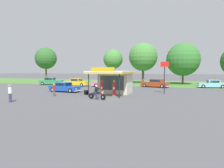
{
  "coord_description": "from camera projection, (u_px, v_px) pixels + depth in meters",
  "views": [
    {
      "loc": [
        8.15,
        -21.99,
        3.26
      ],
      "look_at": [
        -0.39,
        3.96,
        1.4
      ],
      "focal_mm": 33.18,
      "sensor_mm": 36.0,
      "label": 1
    }
  ],
  "objects": [
    {
      "name": "ground_plane",
      "position": [
        104.0,
        99.0,
        23.6
      ],
      "size": [
        300.0,
        300.0,
        0.0
      ],
      "primitive_type": "plane",
      "color": "#4C4C51"
    },
    {
      "name": "motorcycle_with_rider",
      "position": [
        97.0,
        93.0,
        22.92
      ],
      "size": [
        2.25,
        0.9,
        1.58
      ],
      "color": "black",
      "rests_on": "ground"
    },
    {
      "name": "gas_pump_nearside",
      "position": [
        102.0,
        89.0,
        26.16
      ],
      "size": [
        0.44,
        0.44,
        2.0
      ],
      "color": "slate",
      "rests_on": "ground"
    },
    {
      "name": "bystander_standing_back_lot",
      "position": [
        54.0,
        90.0,
        25.68
      ],
      "size": [
        0.34,
        0.34,
        1.54
      ],
      "color": "brown",
      "rests_on": "ground"
    },
    {
      "name": "tree_oak_far_left",
      "position": [
        143.0,
        57.0,
        49.96
      ],
      "size": [
        6.86,
        6.86,
        9.86
      ],
      "color": "brown",
      "rests_on": "ground"
    },
    {
      "name": "roadside_pole_sign",
      "position": [
        164.0,
        72.0,
        28.19
      ],
      "size": [
        1.1,
        0.12,
        4.39
      ],
      "color": "black",
      "rests_on": "ground"
    },
    {
      "name": "bystander_admiring_sedan",
      "position": [
        117.0,
        84.0,
        34.59
      ],
      "size": [
        0.34,
        0.34,
        1.63
      ],
      "color": "black",
      "rests_on": "ground"
    },
    {
      "name": "parked_car_back_row_far_right",
      "position": [
        212.0,
        84.0,
        37.66
      ],
      "size": [
        5.03,
        2.34,
        1.45
      ],
      "color": "#7AC6D1",
      "rests_on": "ground"
    },
    {
      "name": "gas_pump_offside",
      "position": [
        114.0,
        89.0,
        25.65
      ],
      "size": [
        0.44,
        0.44,
        2.0
      ],
      "color": "slate",
      "rests_on": "ground"
    },
    {
      "name": "grass_verge_strip",
      "position": [
        146.0,
        83.0,
        52.03
      ],
      "size": [
        120.0,
        24.0,
        0.01
      ],
      "primitive_type": "cube",
      "color": "#477A33",
      "rests_on": "ground"
    },
    {
      "name": "tree_oak_right",
      "position": [
        113.0,
        60.0,
        51.54
      ],
      "size": [
        4.87,
        4.87,
        8.38
      ],
      "color": "brown",
      "rests_on": "ground"
    },
    {
      "name": "parked_car_back_row_left",
      "position": [
        105.0,
        83.0,
        40.48
      ],
      "size": [
        5.54,
        2.98,
        1.62
      ],
      "color": "#E55993",
      "rests_on": "ground"
    },
    {
      "name": "tree_oak_centre",
      "position": [
        46.0,
        59.0,
        55.44
      ],
      "size": [
        5.72,
        5.72,
        9.22
      ],
      "color": "brown",
      "rests_on": "ground"
    },
    {
      "name": "parked_car_back_row_centre_right",
      "position": [
        77.0,
        83.0,
        42.31
      ],
      "size": [
        5.36,
        2.41,
        1.5
      ],
      "color": "gold",
      "rests_on": "ground"
    },
    {
      "name": "service_station_kiosk",
      "position": [
        115.0,
        80.0,
        28.52
      ],
      "size": [
        4.81,
        7.02,
        3.57
      ],
      "color": "beige",
      "rests_on": "ground"
    },
    {
      "name": "parked_car_back_row_centre",
      "position": [
        155.0,
        83.0,
        39.09
      ],
      "size": [
        5.62,
        3.28,
        1.54
      ],
      "color": "#993819",
      "rests_on": "ground"
    },
    {
      "name": "featured_classic_sedan",
      "position": [
        65.0,
        88.0,
        30.9
      ],
      "size": [
        5.12,
        2.53,
        1.39
      ],
      "color": "#19479E",
      "rests_on": "ground"
    },
    {
      "name": "spare_tire_stack",
      "position": [
        86.0,
        92.0,
        27.68
      ],
      "size": [
        0.6,
        0.6,
        0.54
      ],
      "color": "black",
      "rests_on": "ground"
    },
    {
      "name": "tree_oak_distant_spare",
      "position": [
        182.0,
        60.0,
        46.65
      ],
      "size": [
        7.46,
        7.46,
        9.36
      ],
      "color": "brown",
      "rests_on": "ground"
    },
    {
      "name": "parked_car_second_row_spare",
      "position": [
        51.0,
        81.0,
        45.54
      ],
      "size": [
        5.4,
        2.96,
        1.61
      ],
      "color": "#2D844C",
      "rests_on": "ground"
    },
    {
      "name": "bystander_strolling_foreground",
      "position": [
        10.0,
        93.0,
        20.83
      ],
      "size": [
        0.39,
        0.39,
        1.77
      ],
      "color": "#2D3351",
      "rests_on": "ground"
    }
  ]
}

